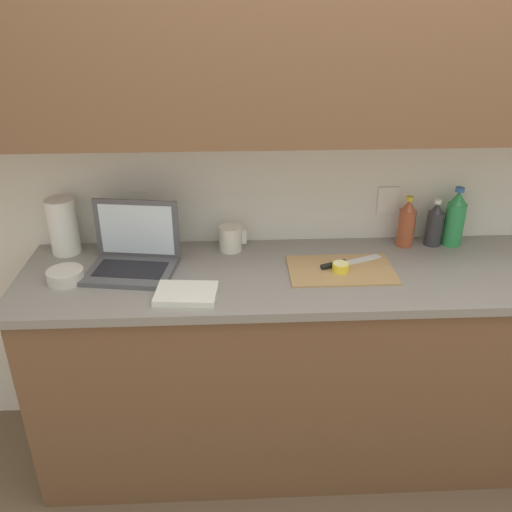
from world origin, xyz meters
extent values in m
plane|color=brown|center=(0.00, 0.00, 0.00)|extent=(12.00, 12.00, 0.00)
cube|color=white|center=(0.00, 0.34, 1.30)|extent=(5.20, 0.06, 2.60)
cube|color=white|center=(-0.85, 0.30, 1.11)|extent=(0.09, 0.01, 0.12)
cube|color=white|center=(0.23, 0.30, 1.11)|extent=(0.09, 0.01, 0.12)
cube|color=brown|center=(0.00, 0.15, 1.77)|extent=(4.42, 0.32, 0.70)
cube|color=brown|center=(0.00, 0.00, 0.45)|extent=(2.50, 0.57, 0.89)
cube|color=gray|center=(0.00, 0.00, 0.91)|extent=(2.57, 0.61, 0.03)
cube|color=#515156|center=(-0.84, 0.02, 0.94)|extent=(0.36, 0.30, 0.02)
cube|color=black|center=(-0.84, 0.02, 0.95)|extent=(0.29, 0.18, 0.00)
cube|color=#515156|center=(-0.83, 0.13, 1.07)|extent=(0.34, 0.06, 0.25)
cube|color=silver|center=(-0.83, 0.13, 1.07)|extent=(0.29, 0.05, 0.21)
cube|color=tan|center=(-0.02, 0.00, 0.93)|extent=(0.42, 0.26, 0.01)
cube|color=silver|center=(0.08, 0.07, 0.94)|extent=(0.17, 0.10, 0.00)
cylinder|color=black|center=(-0.05, 0.02, 0.95)|extent=(0.11, 0.06, 0.02)
cylinder|color=yellow|center=(-0.02, -0.02, 0.95)|extent=(0.07, 0.07, 0.03)
cylinder|color=#F4EAA3|center=(-0.02, -0.02, 0.97)|extent=(0.06, 0.06, 0.00)
cylinder|color=#2D934C|center=(0.51, 0.23, 1.02)|extent=(0.08, 0.08, 0.19)
cone|color=#2D934C|center=(0.51, 0.23, 1.14)|extent=(0.07, 0.07, 0.05)
cylinder|color=#3366B2|center=(0.51, 0.23, 1.18)|extent=(0.04, 0.04, 0.02)
cylinder|color=#333338|center=(0.42, 0.23, 1.00)|extent=(0.07, 0.07, 0.15)
cone|color=#333338|center=(0.42, 0.23, 1.10)|extent=(0.06, 0.06, 0.04)
cylinder|color=white|center=(0.42, 0.23, 1.13)|extent=(0.03, 0.03, 0.02)
cylinder|color=#A34C2D|center=(0.30, 0.23, 1.01)|extent=(0.07, 0.07, 0.16)
cone|color=#A34C2D|center=(0.30, 0.23, 1.11)|extent=(0.07, 0.07, 0.04)
cylinder|color=gold|center=(0.30, 0.23, 1.14)|extent=(0.03, 0.03, 0.02)
cylinder|color=silver|center=(-0.45, 0.21, 0.98)|extent=(0.10, 0.10, 0.11)
cube|color=silver|center=(-0.40, 0.21, 0.99)|extent=(0.02, 0.01, 0.06)
cylinder|color=beige|center=(-1.08, -0.04, 0.95)|extent=(0.14, 0.14, 0.05)
cylinder|color=white|center=(-1.14, 0.23, 1.05)|extent=(0.12, 0.12, 0.24)
cube|color=silver|center=(-0.62, -0.17, 0.94)|extent=(0.23, 0.18, 0.02)
camera|label=1|loc=(-0.45, -1.87, 1.93)|focal=38.00mm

